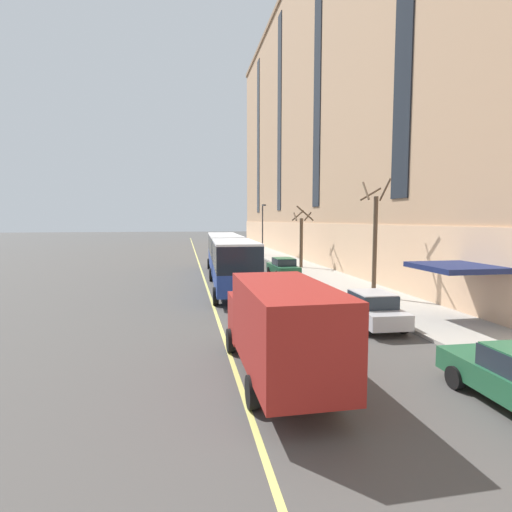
{
  "coord_description": "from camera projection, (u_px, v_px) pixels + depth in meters",
  "views": [
    {
      "loc": [
        -2.97,
        -31.98,
        4.72
      ],
      "look_at": [
        2.72,
        -0.31,
        1.8
      ],
      "focal_mm": 28.0,
      "sensor_mm": 36.0,
      "label": 1
    }
  ],
  "objects": [
    {
      "name": "ground_plane",
      "position": [
        222.0,
        278.0,
        32.3
      ],
      "size": [
        260.0,
        260.0,
        0.0
      ],
      "primitive_type": "plane",
      "color": "#4C4947"
    },
    {
      "name": "sidewalk",
      "position": [
        312.0,
        270.0,
        36.73
      ],
      "size": [
        4.25,
        160.0,
        0.15
      ],
      "primitive_type": "cube",
      "color": "#ADA89E",
      "rests_on": "ground"
    },
    {
      "name": "street_tree_near_corner",
      "position": [
        375.0,
        239.0,
        23.57
      ],
      "size": [
        1.41,
        1.34,
        6.95
      ],
      "color": "brown",
      "rests_on": "sidewalk"
    },
    {
      "name": "street_lamp",
      "position": [
        263.0,
        224.0,
        51.33
      ],
      "size": [
        0.36,
        1.48,
        6.57
      ],
      "color": "#2D2D30",
      "rests_on": "sidewalk"
    },
    {
      "name": "box_truck",
      "position": [
        279.0,
        325.0,
        11.44
      ],
      "size": [
        2.4,
        7.2,
        3.0
      ],
      "color": "maroon",
      "rests_on": "ground"
    },
    {
      "name": "parked_car_green_3",
      "position": [
        283.0,
        267.0,
        33.4
      ],
      "size": [
        2.05,
        4.69,
        1.56
      ],
      "color": "#23603D",
      "rests_on": "ground"
    },
    {
      "name": "apartment_facade",
      "position": [
        418.0,
        63.0,
        33.61
      ],
      "size": [
        15.2,
        110.0,
        35.82
      ],
      "color": "tan",
      "rests_on": "ground"
    },
    {
      "name": "lane_centerline",
      "position": [
        202.0,
        274.0,
        34.98
      ],
      "size": [
        0.16,
        140.0,
        0.01
      ],
      "primitive_type": "cube",
      "color": "#E0D66B",
      "rests_on": "ground"
    },
    {
      "name": "parked_car_navy_0",
      "position": [
        249.0,
        250.0,
        51.43
      ],
      "size": [
        2.06,
        4.74,
        1.56
      ],
      "color": "navy",
      "rests_on": "ground"
    },
    {
      "name": "city_bus",
      "position": [
        227.0,
        255.0,
        30.46
      ],
      "size": [
        3.43,
        20.1,
        3.46
      ],
      "color": "navy",
      "rests_on": "ground"
    },
    {
      "name": "parked_car_silver_2",
      "position": [
        371.0,
        309.0,
        17.73
      ],
      "size": [
        2.06,
        4.52,
        1.56
      ],
      "color": "#B7B7BC",
      "rests_on": "ground"
    },
    {
      "name": "street_tree_mid_block",
      "position": [
        301.0,
        237.0,
        38.38
      ],
      "size": [
        1.83,
        1.87,
        5.9
      ],
      "color": "brown",
      "rests_on": "sidewalk"
    }
  ]
}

